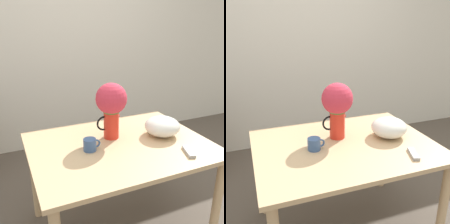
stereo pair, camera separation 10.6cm
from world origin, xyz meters
The scene contains 6 objects.
wall_back centered at (0.00, 1.75, 1.30)m, with size 8.00×0.05×2.60m.
table centered at (-0.09, 0.07, 0.64)m, with size 1.22×0.93×0.73m.
flower_vase centered at (-0.10, 0.19, 0.99)m, with size 0.22×0.22×0.40m.
coffee_mug centered at (-0.31, 0.06, 0.78)m, with size 0.12×0.09×0.08m.
white_bowl centered at (0.26, 0.07, 0.81)m, with size 0.26×0.26×0.14m.
remote_control centered at (0.26, -0.23, 0.74)m, with size 0.09×0.15×0.02m.
Camera 2 is at (-0.70, -1.44, 1.55)m, focal length 42.00 mm.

